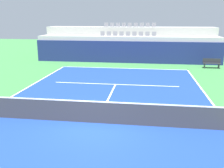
% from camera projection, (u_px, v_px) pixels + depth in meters
% --- Properties ---
extents(ground_plane, '(80.00, 80.00, 0.00)m').
position_uv_depth(ground_plane, '(96.00, 123.00, 10.57)').
color(ground_plane, '#387A3D').
extents(court_surface, '(11.00, 24.00, 0.01)m').
position_uv_depth(court_surface, '(96.00, 123.00, 10.57)').
color(court_surface, navy).
rests_on(court_surface, ground_plane).
extents(baseline_far, '(11.00, 0.10, 0.00)m').
position_uv_depth(baseline_far, '(124.00, 68.00, 22.01)').
color(baseline_far, white).
rests_on(baseline_far, court_surface).
extents(service_line_far, '(8.26, 0.10, 0.00)m').
position_uv_depth(service_line_far, '(116.00, 84.00, 16.70)').
color(service_line_far, white).
rests_on(service_line_far, court_surface).
extents(centre_service_line, '(0.10, 6.40, 0.00)m').
position_uv_depth(centre_service_line, '(108.00, 99.00, 13.63)').
color(centre_service_line, white).
rests_on(centre_service_line, court_surface).
extents(back_wall, '(18.11, 0.30, 2.10)m').
position_uv_depth(back_wall, '(126.00, 52.00, 24.46)').
color(back_wall, navy).
rests_on(back_wall, ground_plane).
extents(stands_tier_lower, '(18.11, 2.40, 2.52)m').
position_uv_depth(stands_tier_lower, '(128.00, 48.00, 25.70)').
color(stands_tier_lower, '#9E9E99').
rests_on(stands_tier_lower, ground_plane).
extents(stands_tier_upper, '(18.11, 2.40, 3.34)m').
position_uv_depth(stands_tier_upper, '(129.00, 42.00, 27.90)').
color(stands_tier_upper, '#9E9E99').
rests_on(stands_tier_upper, ground_plane).
extents(seating_row_lower, '(5.68, 0.44, 0.44)m').
position_uv_depth(seating_row_lower, '(128.00, 35.00, 25.44)').
color(seating_row_lower, slate).
rests_on(seating_row_lower, stands_tier_lower).
extents(seating_row_upper, '(5.68, 0.44, 0.44)m').
position_uv_depth(seating_row_upper, '(130.00, 26.00, 27.53)').
color(seating_row_upper, slate).
rests_on(seating_row_upper, stands_tier_upper).
extents(tennis_net, '(11.08, 0.08, 1.07)m').
position_uv_depth(tennis_net, '(96.00, 112.00, 10.44)').
color(tennis_net, black).
rests_on(tennis_net, court_surface).
extents(player_bench, '(1.50, 0.40, 0.85)m').
position_uv_depth(player_bench, '(212.00, 63.00, 21.97)').
color(player_bench, '#232328').
rests_on(player_bench, ground_plane).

